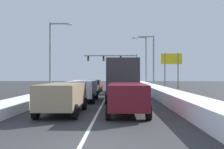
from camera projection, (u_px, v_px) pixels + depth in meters
The scene contains 17 objects.
ground_plane at pixel (106, 97), 24.09m from camera, with size 120.00×120.00×0.00m, color #333335.
lane_stripe_between_right_lane_and_center_lane at pixel (108, 94), 28.30m from camera, with size 0.14×46.24×0.01m, color silver.
snow_bank_right_shoulder at pixel (154, 90), 28.17m from camera, with size 1.75×46.24×0.89m, color white.
snow_bank_left_shoulder at pixel (62, 91), 28.42m from camera, with size 2.03×46.24×0.54m, color white.
suv_maroon_right_lane_nearest at pixel (127, 96), 13.49m from camera, with size 2.16×4.90×1.67m.
box_truck_right_lane_second at pixel (122, 78), 20.47m from camera, with size 2.53×7.20×3.36m.
sedan_silver_right_lane_third at pixel (121, 87), 28.13m from camera, with size 2.00×4.50×1.51m.
sedan_gray_right_lane_fourth at pixel (123, 85), 33.65m from camera, with size 2.00×4.50×1.51m.
suv_tan_center_lane_nearest at pixel (63, 96), 13.66m from camera, with size 2.16×4.90×1.67m.
suv_white_center_lane_second at pixel (83, 89), 20.19m from camera, with size 2.16×4.90×1.67m.
sedan_green_center_lane_third at pixel (89, 88), 25.97m from camera, with size 2.00×4.50×1.51m.
sedan_red_center_lane_fourth at pixel (94, 86), 31.51m from camera, with size 2.00×4.50×1.51m.
traffic_light_gantry at pixel (118, 62), 49.27m from camera, with size 10.60×0.47×6.20m.
street_lamp_right_near at pixel (151, 57), 34.47m from camera, with size 2.66×0.36×7.61m.
street_lamp_right_mid at pixel (144, 57), 42.88m from camera, with size 2.66×0.36×8.76m.
street_lamp_left_mid at pixel (53, 51), 27.88m from camera, with size 2.66×0.36×8.06m.
roadside_sign_right at pixel (171, 63), 37.85m from camera, with size 3.20×0.16×5.50m.
Camera 1 is at (1.14, -7.26, 2.16)m, focal length 39.78 mm.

